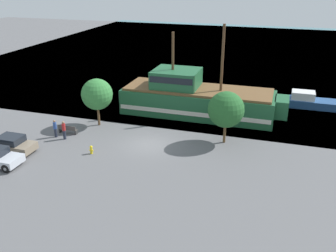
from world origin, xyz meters
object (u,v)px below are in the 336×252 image
object	(u,v)px
pedestrian_walking_far	(64,130)
bench_promenade_east	(68,129)
moored_boat_dockside	(306,101)
pirate_ship	(196,98)
fire_hydrant	(91,149)
pedestrian_walking_near	(55,128)
parked_car_curb_front	(12,144)

from	to	relation	value
pedestrian_walking_far	bench_promenade_east	bearing A→B (deg)	109.26
bench_promenade_east	pedestrian_walking_far	world-z (taller)	pedestrian_walking_far
moored_boat_dockside	pirate_ship	bearing A→B (deg)	-152.31
fire_hydrant	pedestrian_walking_near	world-z (taller)	pedestrian_walking_near
moored_boat_dockside	pedestrian_walking_far	size ratio (longest dim) A/B	3.58
fire_hydrant	pedestrian_walking_far	bearing A→B (deg)	152.78
parked_car_curb_front	pirate_ship	bearing A→B (deg)	47.03
bench_promenade_east	pedestrian_walking_near	bearing A→B (deg)	-120.68
moored_boat_dockside	pedestrian_walking_near	xyz separation A→B (m)	(-22.84, -16.19, 0.21)
pirate_ship	pedestrian_walking_near	size ratio (longest dim) A/B	10.23
parked_car_curb_front	pedestrian_walking_near	size ratio (longest dim) A/B	2.27
bench_promenade_east	pedestrian_walking_far	xyz separation A→B (m)	(0.43, -1.23, 0.47)
parked_car_curb_front	bench_promenade_east	bearing A→B (deg)	63.87
pirate_ship	bench_promenade_east	bearing A→B (deg)	-139.54
fire_hydrant	bench_promenade_east	bearing A→B (deg)	143.12
moored_boat_dockside	pedestrian_walking_far	xyz separation A→B (m)	(-21.78, -16.36, 0.25)
pedestrian_walking_near	fire_hydrant	bearing A→B (deg)	-23.67
pedestrian_walking_near	pedestrian_walking_far	size ratio (longest dim) A/B	0.96
pirate_ship	fire_hydrant	world-z (taller)	pirate_ship
pirate_ship	parked_car_curb_front	world-z (taller)	pirate_ship
moored_boat_dockside	pedestrian_walking_far	world-z (taller)	pedestrian_walking_far
pedestrian_walking_far	parked_car_curb_front	bearing A→B (deg)	-127.55
parked_car_curb_front	fire_hydrant	xyz separation A→B (m)	(6.69, 1.73, -0.31)
parked_car_curb_front	pedestrian_walking_far	distance (m)	4.68
moored_boat_dockside	pedestrian_walking_far	bearing A→B (deg)	-143.09
parked_car_curb_front	pedestrian_walking_far	size ratio (longest dim) A/B	2.19
pedestrian_walking_near	pedestrian_walking_far	distance (m)	1.07
parked_car_curb_front	bench_promenade_east	distance (m)	5.51
moored_boat_dockside	parked_car_curb_front	distance (m)	31.78
fire_hydrant	moored_boat_dockside	bearing A→B (deg)	45.63
moored_boat_dockside	parked_car_curb_front	size ratio (longest dim) A/B	1.63
pedestrian_walking_near	bench_promenade_east	bearing A→B (deg)	59.32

